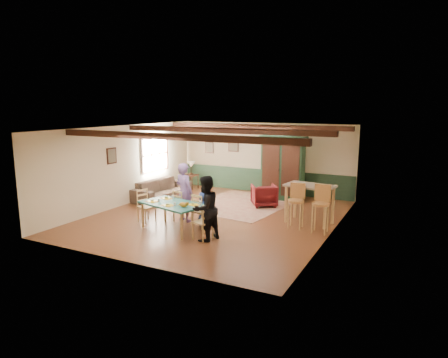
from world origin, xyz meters
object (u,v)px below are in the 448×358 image
at_px(person_man, 184,192).
at_px(end_table, 191,182).
at_px(dining_chair_far_left, 182,206).
at_px(bar_stool_left, 296,206).
at_px(person_child, 204,209).
at_px(counter_table, 309,204).
at_px(dining_table, 173,217).
at_px(person_woman, 205,208).
at_px(armoire, 283,168).
at_px(dining_chair_end_right, 203,221).
at_px(bar_stool_right, 320,210).
at_px(table_lamp, 191,168).
at_px(dining_chair_end_left, 147,206).
at_px(dining_chair_far_right, 202,211).
at_px(sofa, 162,189).
at_px(cat, 183,204).
at_px(armchair, 264,195).

relative_size(person_man, end_table, 2.96).
bearing_deg(dining_chair_far_left, bar_stool_left, -149.07).
distance_m(person_child, counter_table, 3.04).
bearing_deg(dining_table, bar_stool_left, 30.17).
height_order(person_woman, armoire, armoire).
bearing_deg(end_table, counter_table, -24.94).
bearing_deg(person_child, bar_stool_left, -141.33).
height_order(dining_chair_end_right, bar_stool_right, bar_stool_right).
height_order(dining_chair_far_left, table_lamp, table_lamp).
xyz_separation_m(person_child, bar_stool_left, (2.33, 1.03, 0.12)).
bearing_deg(person_man, person_child, 180.00).
bearing_deg(counter_table, dining_chair_end_right, -127.69).
distance_m(person_man, end_table, 4.66).
xyz_separation_m(dining_chair_far_left, person_child, (0.79, -0.13, 0.03)).
height_order(dining_table, bar_stool_left, bar_stool_left).
relative_size(dining_chair_far_left, bar_stool_left, 0.76).
bearing_deg(dining_table, dining_chair_end_left, 165.13).
height_order(dining_chair_far_right, counter_table, counter_table).
bearing_deg(sofa, counter_table, -90.90).
relative_size(dining_chair_far_right, sofa, 0.40).
relative_size(person_child, end_table, 1.72).
relative_size(dining_chair_far_left, armoire, 0.41).
height_order(dining_chair_end_left, dining_chair_end_right, same).
relative_size(dining_chair_far_right, person_woman, 0.58).
relative_size(cat, sofa, 0.15).
xyz_separation_m(person_child, sofa, (-3.05, 2.25, -0.16)).
bearing_deg(cat, counter_table, 59.12).
bearing_deg(armchair, armoire, -134.20).
bearing_deg(dining_chair_end_left, dining_chair_end_right, -90.00).
bearing_deg(bar_stool_right, dining_chair_far_left, -169.86).
bearing_deg(cat, table_lamp, 134.61).
xyz_separation_m(sofa, end_table, (0.01, 2.00, -0.05)).
xyz_separation_m(sofa, table_lamp, (0.01, 2.00, 0.50)).
distance_m(dining_chair_far_left, person_man, 0.40).
relative_size(dining_table, bar_stool_left, 1.45).
bearing_deg(table_lamp, person_woman, -55.15).
relative_size(dining_chair_far_left, person_child, 0.95).
height_order(dining_chair_far_right, sofa, dining_chair_far_right).
bearing_deg(sofa, cat, -131.67).
xyz_separation_m(dining_chair_far_left, armoire, (1.68, 4.02, 0.67)).
distance_m(sofa, end_table, 2.00).
height_order(dining_chair_far_right, armchair, dining_chair_far_right).
xyz_separation_m(dining_chair_end_left, person_man, (0.93, 0.58, 0.39)).
distance_m(dining_chair_far_right, end_table, 5.27).
relative_size(armchair, counter_table, 0.60).
distance_m(table_lamp, bar_stool_right, 6.94).
bearing_deg(end_table, person_man, -60.81).
height_order(person_child, bar_stool_right, bar_stool_right).
bearing_deg(armchair, dining_table, 36.92).
height_order(dining_chair_far_left, person_woman, person_woman).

